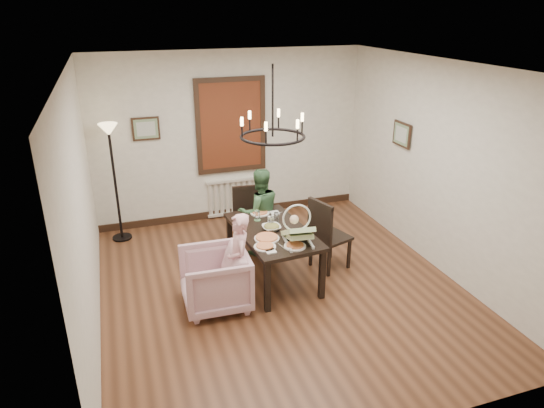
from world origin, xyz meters
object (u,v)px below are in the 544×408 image
elderly_woman (239,268)px  seated_man (260,219)px  armchair (215,279)px  baby_bouncer (298,230)px  chair_far (248,219)px  dining_table (273,235)px  drinking_glass (271,224)px  chair_right (331,233)px  floor_lamp (115,185)px

elderly_woman → seated_man: (0.62, 1.19, 0.05)m
armchair → baby_bouncer: baby_bouncer is taller
chair_far → dining_table: bearing=-81.3°
dining_table → baby_bouncer: bearing=-73.5°
elderly_woman → drinking_glass: bearing=137.1°
chair_right → floor_lamp: bearing=38.0°
dining_table → elderly_woman: elderly_woman is taller
armchair → floor_lamp: size_ratio=0.44×
dining_table → chair_far: chair_far is taller
seated_man → drinking_glass: (-0.06, -0.70, 0.24)m
chair_right → armchair: bearing=86.3°
elderly_woman → seated_man: seated_man is taller
chair_right → floor_lamp: floor_lamp is taller
dining_table → armchair: bearing=-159.3°
chair_far → baby_bouncer: size_ratio=1.79×
chair_far → elderly_woman: size_ratio=0.94×
chair_right → elderly_woman: bearing=90.6°
dining_table → drinking_glass: drinking_glass is taller
elderly_woman → floor_lamp: (-1.30, 2.33, 0.41)m
armchair → drinking_glass: 1.06m
baby_bouncer → dining_table: bearing=118.1°
drinking_glass → floor_lamp: size_ratio=0.08×
chair_right → drinking_glass: (-0.86, 0.02, 0.26)m
armchair → baby_bouncer: (1.05, -0.04, 0.52)m
drinking_glass → armchair: bearing=-152.6°
chair_far → chair_right: bearing=-41.0°
baby_bouncer → floor_lamp: size_ratio=0.29×
seated_man → floor_lamp: (-1.93, 1.15, 0.36)m
drinking_glass → baby_bouncer: bearing=-69.6°
chair_far → drinking_glass: chair_far is taller
dining_table → seated_man: bearing=81.5°
chair_far → armchair: (-0.82, -1.39, -0.10)m
seated_man → drinking_glass: seated_man is taller
chair_right → floor_lamp: 3.32m
seated_man → floor_lamp: floor_lamp is taller
armchair → seated_man: size_ratio=0.74×
seated_man → chair_right: bearing=136.8°
baby_bouncer → floor_lamp: floor_lamp is taller
elderly_woman → armchair: bearing=-91.9°
chair_right → dining_table: bearing=73.6°
armchair → chair_far: bearing=151.5°
chair_far → seated_man: (0.10, -0.24, 0.08)m
seated_man → floor_lamp: size_ratio=0.60×
chair_right → drinking_glass: size_ratio=7.58×
floor_lamp → armchair: bearing=-66.3°
dining_table → armchair: 1.00m
elderly_woman → chair_far: bearing=166.2°
chair_right → elderly_woman: size_ratio=1.06×
elderly_woman → chair_right: bearing=114.6°
baby_bouncer → drinking_glass: bearing=117.4°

